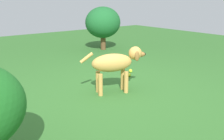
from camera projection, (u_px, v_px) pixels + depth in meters
ground at (114, 96)px, 3.42m from camera, size 14.00×14.00×0.00m
dog at (116, 63)px, 3.44m from camera, size 0.94×0.45×0.67m
tennis_ball_0 at (131, 71)px, 4.49m from camera, size 0.07×0.07×0.07m
tennis_ball_1 at (129, 75)px, 4.25m from camera, size 0.07×0.07×0.07m
shrub_far at (103, 23)px, 6.37m from camera, size 0.97×0.87×1.14m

